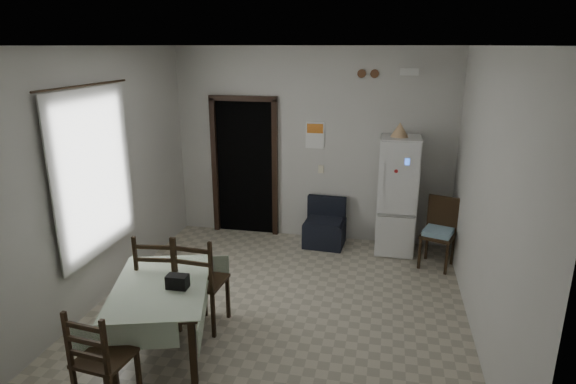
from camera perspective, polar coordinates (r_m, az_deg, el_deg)
The scene contains 25 objects.
ground at distance 5.71m, azimuth -1.05°, elevation -13.56°, with size 4.50×4.50×0.00m, color #A39A85.
ceiling at distance 4.91m, azimuth -1.24°, elevation 16.97°, with size 4.20×4.50×0.02m, color white, non-canonical shape.
wall_back at distance 7.27m, azimuth 2.82°, elevation 5.47°, with size 4.20×0.02×2.90m, color beige, non-canonical shape.
wall_front at distance 3.13m, azimuth -10.51°, elevation -11.01°, with size 4.20×0.02×2.90m, color beige, non-canonical shape.
wall_left at distance 5.94m, azimuth -21.31°, elevation 1.67°, with size 0.02×4.50×2.90m, color beige, non-canonical shape.
wall_right at distance 5.10m, azimuth 22.51°, elevation -0.87°, with size 0.02×4.50×2.90m, color beige, non-canonical shape.
doorway at distance 7.78m, azimuth -4.66°, elevation 3.25°, with size 1.06×0.52×2.22m.
window_recess at distance 5.78m, azimuth -22.88°, elevation 2.12°, with size 0.10×1.20×1.60m, color silver.
curtain at distance 5.72m, azimuth -21.97°, elevation 2.08°, with size 0.02×1.45×1.85m, color beige.
curtain_rod at distance 5.57m, azimuth -22.97°, elevation 11.55°, with size 0.02×0.02×1.60m, color black.
calendar at distance 7.22m, azimuth 3.22°, elevation 6.75°, with size 0.28×0.02×0.40m, color white.
calendar_image at distance 7.20m, azimuth 3.23°, elevation 7.53°, with size 0.24×0.01×0.14m, color orange.
light_switch at distance 7.32m, azimuth 3.93°, elevation 2.71°, with size 0.08×0.02×0.12m, color beige.
vent_left at distance 7.05m, azimuth 8.73°, elevation 13.71°, with size 0.12×0.12×0.03m, color brown.
vent_right at distance 7.04m, azimuth 10.23°, elevation 13.64°, with size 0.12×0.12×0.03m, color brown.
emergency_light at distance 7.01m, azimuth 14.18°, elevation 13.63°, with size 0.25×0.07×0.09m, color white.
fridge at distance 7.03m, azimuth 12.82°, elevation -0.42°, with size 0.55×0.55×1.70m, color silver, non-canonical shape.
tan_cone at distance 6.82m, azimuth 13.11°, elevation 7.23°, with size 0.24×0.24×0.20m, color tan.
navy_seat at distance 7.24m, azimuth 4.37°, elevation -3.67°, with size 0.58×0.56×0.71m, color black, non-canonical shape.
corner_chair at distance 6.79m, azimuth 17.36°, elevation -4.76°, with size 0.41×0.41×0.95m, color black, non-canonical shape.
dining_table at distance 5.04m, azimuth -14.58°, elevation -14.09°, with size 0.88×1.34×0.69m, color #A7B89E, non-canonical shape.
black_bag at distance 4.75m, azimuth -12.97°, elevation -10.31°, with size 0.20×0.12×0.13m, color black.
dining_chair_far_left at distance 5.40m, azimuth -14.65°, elevation -9.63°, with size 0.46×0.46×1.06m, color black, non-canonical shape.
dining_chair_far_right at distance 5.23m, azimuth -10.10°, elevation -10.20°, with size 0.46×0.46×1.07m, color black, non-canonical shape.
dining_chair_near_head at distance 4.40m, azimuth -20.93°, elevation -17.73°, with size 0.41×0.41×0.95m, color black, non-canonical shape.
Camera 1 is at (1.10, -4.79, 2.90)m, focal length 30.00 mm.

